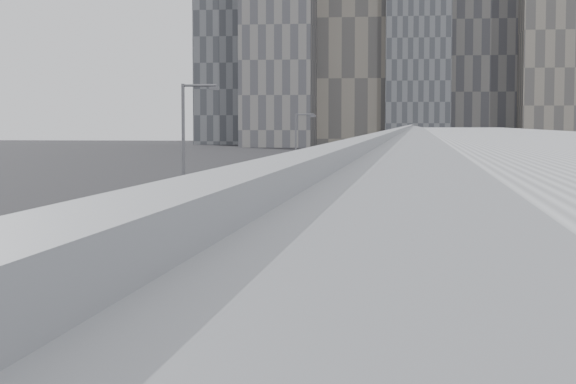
% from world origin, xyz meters
% --- Properties ---
extents(sidewalk, '(10.00, 170.00, 0.12)m').
position_xyz_m(sidewalk, '(9.00, 55.00, 0.06)').
color(sidewalk, gray).
rests_on(sidewalk, ground).
extents(lane_line, '(0.12, 160.00, 0.02)m').
position_xyz_m(lane_line, '(-1.50, 55.00, 0.01)').
color(lane_line, gold).
rests_on(lane_line, ground).
extents(depot, '(12.45, 160.40, 7.20)m').
position_xyz_m(depot, '(12.99, 55.00, 3.51)').
color(depot, gray).
rests_on(depot, ground).
extents(bus_2, '(3.62, 13.45, 3.89)m').
position_xyz_m(bus_2, '(1.65, 33.96, 1.64)').
color(bus_2, silver).
rests_on(bus_2, ground).
extents(bus_3, '(3.59, 12.18, 3.51)m').
position_xyz_m(bus_3, '(1.97, 47.35, 1.48)').
color(bus_3, gray).
rests_on(bus_3, ground).
extents(bus_4, '(3.51, 13.26, 3.83)m').
position_xyz_m(bus_4, '(2.60, 60.59, 1.62)').
color(bus_4, '#9FA2A9').
rests_on(bus_4, ground).
extents(bus_5, '(3.73, 13.01, 3.75)m').
position_xyz_m(bus_5, '(2.35, 77.61, 1.58)').
color(bus_5, '#161C31').
rests_on(bus_5, ground).
extents(bus_6, '(2.75, 12.28, 3.58)m').
position_xyz_m(bus_6, '(2.37, 88.64, 1.51)').
color(bus_6, '#B3B3B5').
rests_on(bus_6, ground).
extents(bus_7, '(3.84, 14.14, 4.08)m').
position_xyz_m(bus_7, '(2.15, 101.97, 1.73)').
color(bus_7, gray).
rests_on(bus_7, ground).
extents(bus_8, '(2.84, 12.05, 3.50)m').
position_xyz_m(bus_8, '(1.87, 116.55, 1.48)').
color(bus_8, '#999DA3').
rests_on(bus_8, ground).
extents(tree_1, '(1.28, 1.28, 3.83)m').
position_xyz_m(tree_1, '(6.16, 34.04, 3.11)').
color(tree_1, black).
rests_on(tree_1, ground).
extents(tree_2, '(1.84, 1.84, 4.36)m').
position_xyz_m(tree_2, '(5.88, 59.70, 3.40)').
color(tree_2, black).
rests_on(tree_2, ground).
extents(tree_3, '(1.02, 1.02, 4.08)m').
position_xyz_m(tree_3, '(6.29, 80.07, 3.40)').
color(tree_3, black).
rests_on(tree_3, ground).
extents(tree_4, '(2.56, 2.56, 4.52)m').
position_xyz_m(tree_4, '(5.52, 101.04, 3.23)').
color(tree_4, black).
rests_on(tree_4, ground).
extents(tree_5, '(1.65, 1.65, 4.42)m').
position_xyz_m(tree_5, '(5.98, 127.40, 3.55)').
color(tree_5, black).
rests_on(tree_5, ground).
extents(street_lamp_near, '(2.04, 0.22, 9.50)m').
position_xyz_m(street_lamp_near, '(-4.45, 52.22, 5.45)').
color(street_lamp_near, '#59595E').
rests_on(street_lamp_near, ground).
extents(street_lamp_far, '(2.04, 0.22, 8.33)m').
position_xyz_m(street_lamp_far, '(-3.68, 94.55, 4.85)').
color(street_lamp_far, '#59595E').
rests_on(street_lamp_far, ground).
extents(shipping_container, '(4.53, 6.63, 2.31)m').
position_xyz_m(shipping_container, '(-5.54, 111.24, 1.16)').
color(shipping_container, '#113A21').
rests_on(shipping_container, ground).
extents(suv, '(4.54, 6.61, 1.68)m').
position_xyz_m(suv, '(-3.91, 125.18, 0.84)').
color(suv, black).
rests_on(suv, ground).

